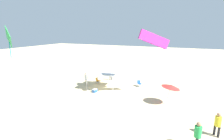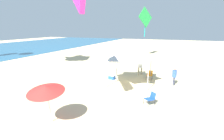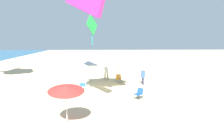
{
  "view_description": "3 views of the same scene",
  "coord_description": "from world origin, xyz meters",
  "px_view_note": "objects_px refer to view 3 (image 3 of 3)",
  "views": [
    {
      "loc": [
        -9.23,
        20.7,
        7.54
      ],
      "look_at": [
        -0.11,
        0.63,
        2.48
      ],
      "focal_mm": 27.97,
      "sensor_mm": 36.0,
      "label": 1
    },
    {
      "loc": [
        -14.18,
        -3.25,
        4.95
      ],
      "look_at": [
        0.11,
        2.46,
        1.22
      ],
      "focal_mm": 28.45,
      "sensor_mm": 36.0,
      "label": 2
    },
    {
      "loc": [
        -18.1,
        0.92,
        4.5
      ],
      "look_at": [
        -0.18,
        0.29,
        1.73
      ],
      "focal_mm": 33.58,
      "sensor_mm": 36.0,
      "label": 3
    }
  ],
  "objects_px": {
    "canopy_tent": "(104,61)",
    "kite_diamond_green": "(92,26)",
    "cooler_box": "(84,84)",
    "folding_chair_left_of_tent": "(119,78)",
    "person_near_umbrella": "(106,71)",
    "person_by_tent": "(143,75)",
    "beach_umbrella": "(66,88)",
    "kite_parafoil_magenta": "(83,1)",
    "folding_chair_facing_ocean": "(139,93)"
  },
  "relations": [
    {
      "from": "beach_umbrella",
      "to": "folding_chair_left_of_tent",
      "type": "xyz_separation_m",
      "value": [
        10.35,
        -3.35,
        -1.5
      ]
    },
    {
      "from": "person_near_umbrella",
      "to": "kite_diamond_green",
      "type": "distance_m",
      "value": 13.4
    },
    {
      "from": "folding_chair_facing_ocean",
      "to": "kite_parafoil_magenta",
      "type": "distance_m",
      "value": 7.53
    },
    {
      "from": "canopy_tent",
      "to": "cooler_box",
      "type": "bearing_deg",
      "value": 79.09
    },
    {
      "from": "person_by_tent",
      "to": "kite_parafoil_magenta",
      "type": "bearing_deg",
      "value": -38.55
    },
    {
      "from": "beach_umbrella",
      "to": "cooler_box",
      "type": "bearing_deg",
      "value": 0.27
    },
    {
      "from": "canopy_tent",
      "to": "kite_diamond_green",
      "type": "bearing_deg",
      "value": 7.28
    },
    {
      "from": "beach_umbrella",
      "to": "kite_diamond_green",
      "type": "xyz_separation_m",
      "value": [
        23.65,
        0.03,
        4.37
      ]
    },
    {
      "from": "beach_umbrella",
      "to": "person_by_tent",
      "type": "bearing_deg",
      "value": -31.18
    },
    {
      "from": "folding_chair_facing_ocean",
      "to": "cooler_box",
      "type": "height_order",
      "value": "folding_chair_facing_ocean"
    },
    {
      "from": "folding_chair_left_of_tent",
      "to": "cooler_box",
      "type": "bearing_deg",
      "value": -156.21
    },
    {
      "from": "canopy_tent",
      "to": "person_near_umbrella",
      "type": "relative_size",
      "value": 2.24
    },
    {
      "from": "folding_chair_facing_ocean",
      "to": "kite_diamond_green",
      "type": "relative_size",
      "value": 0.17
    },
    {
      "from": "canopy_tent",
      "to": "kite_diamond_green",
      "type": "relative_size",
      "value": 0.81
    },
    {
      "from": "beach_umbrella",
      "to": "cooler_box",
      "type": "height_order",
      "value": "beach_umbrella"
    },
    {
      "from": "folding_chair_left_of_tent",
      "to": "kite_diamond_green",
      "type": "distance_m",
      "value": 14.93
    },
    {
      "from": "canopy_tent",
      "to": "kite_diamond_green",
      "type": "xyz_separation_m",
      "value": [
        15.11,
        1.93,
        3.91
      ]
    },
    {
      "from": "beach_umbrella",
      "to": "cooler_box",
      "type": "distance_m",
      "value": 9.08
    },
    {
      "from": "folding_chair_facing_ocean",
      "to": "kite_diamond_green",
      "type": "distance_m",
      "value": 20.53
    },
    {
      "from": "beach_umbrella",
      "to": "kite_diamond_green",
      "type": "height_order",
      "value": "kite_diamond_green"
    },
    {
      "from": "cooler_box",
      "to": "canopy_tent",
      "type": "bearing_deg",
      "value": -100.91
    },
    {
      "from": "beach_umbrella",
      "to": "kite_parafoil_magenta",
      "type": "relative_size",
      "value": 0.81
    },
    {
      "from": "canopy_tent",
      "to": "person_near_umbrella",
      "type": "height_order",
      "value": "canopy_tent"
    },
    {
      "from": "folding_chair_left_of_tent",
      "to": "folding_chair_facing_ocean",
      "type": "bearing_deg",
      "value": -78.48
    },
    {
      "from": "beach_umbrella",
      "to": "folding_chair_facing_ocean",
      "type": "height_order",
      "value": "beach_umbrella"
    },
    {
      "from": "cooler_box",
      "to": "folding_chair_left_of_tent",
      "type": "bearing_deg",
      "value": -66.97
    },
    {
      "from": "person_by_tent",
      "to": "kite_diamond_green",
      "type": "xyz_separation_m",
      "value": [
        14.32,
        5.68,
        5.43
      ]
    },
    {
      "from": "folding_chair_left_of_tent",
      "to": "canopy_tent",
      "type": "bearing_deg",
      "value": -127.89
    },
    {
      "from": "person_near_umbrella",
      "to": "person_by_tent",
      "type": "xyz_separation_m",
      "value": [
        -2.21,
        -3.52,
        -0.1
      ]
    },
    {
      "from": "folding_chair_left_of_tent",
      "to": "cooler_box",
      "type": "relative_size",
      "value": 1.19
    },
    {
      "from": "cooler_box",
      "to": "person_by_tent",
      "type": "distance_m",
      "value": 5.75
    },
    {
      "from": "person_near_umbrella",
      "to": "person_by_tent",
      "type": "relative_size",
      "value": 1.11
    },
    {
      "from": "canopy_tent",
      "to": "cooler_box",
      "type": "xyz_separation_m",
      "value": [
        0.37,
        1.94,
        -2.24
      ]
    },
    {
      "from": "beach_umbrella",
      "to": "folding_chair_left_of_tent",
      "type": "distance_m",
      "value": 10.98
    },
    {
      "from": "canopy_tent",
      "to": "beach_umbrella",
      "type": "relative_size",
      "value": 1.68
    },
    {
      "from": "beach_umbrella",
      "to": "person_near_umbrella",
      "type": "relative_size",
      "value": 1.33
    },
    {
      "from": "canopy_tent",
      "to": "kite_diamond_green",
      "type": "distance_m",
      "value": 15.73
    },
    {
      "from": "folding_chair_facing_ocean",
      "to": "cooler_box",
      "type": "xyz_separation_m",
      "value": [
        4.42,
        4.51,
        -0.27
      ]
    },
    {
      "from": "canopy_tent",
      "to": "beach_umbrella",
      "type": "xyz_separation_m",
      "value": [
        -8.54,
        1.9,
        -0.47
      ]
    },
    {
      "from": "person_by_tent",
      "to": "canopy_tent",
      "type": "bearing_deg",
      "value": -82.65
    },
    {
      "from": "person_near_umbrella",
      "to": "kite_parafoil_magenta",
      "type": "height_order",
      "value": "kite_parafoil_magenta"
    },
    {
      "from": "beach_umbrella",
      "to": "folding_chair_left_of_tent",
      "type": "height_order",
      "value": "beach_umbrella"
    },
    {
      "from": "folding_chair_left_of_tent",
      "to": "kite_parafoil_magenta",
      "type": "height_order",
      "value": "kite_parafoil_magenta"
    },
    {
      "from": "canopy_tent",
      "to": "kite_parafoil_magenta",
      "type": "relative_size",
      "value": 1.36
    },
    {
      "from": "cooler_box",
      "to": "kite_diamond_green",
      "type": "distance_m",
      "value": 15.97
    },
    {
      "from": "person_near_umbrella",
      "to": "person_by_tent",
      "type": "height_order",
      "value": "person_near_umbrella"
    },
    {
      "from": "canopy_tent",
      "to": "folding_chair_left_of_tent",
      "type": "relative_size",
      "value": 4.77
    },
    {
      "from": "cooler_box",
      "to": "folding_chair_facing_ocean",
      "type": "bearing_deg",
      "value": -134.42
    },
    {
      "from": "cooler_box",
      "to": "beach_umbrella",
      "type": "bearing_deg",
      "value": -179.73
    },
    {
      "from": "folding_chair_facing_ocean",
      "to": "cooler_box",
      "type": "bearing_deg",
      "value": 179.36
    }
  ]
}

